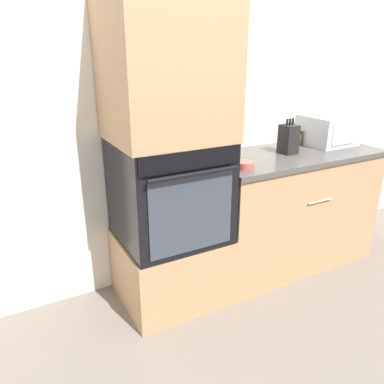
# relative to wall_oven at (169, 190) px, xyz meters

# --- Properties ---
(ground_plane) EXTENTS (12.00, 12.00, 0.00)m
(ground_plane) POSITION_rel_wall_oven_xyz_m (0.33, -0.30, -0.78)
(ground_plane) COLOR #6B6056
(wall_back) EXTENTS (8.00, 0.05, 2.50)m
(wall_back) POSITION_rel_wall_oven_xyz_m (0.33, 0.33, 0.47)
(wall_back) COLOR silver
(wall_back) RESTS_ON ground_plane
(oven_cabinet_base) EXTENTS (0.67, 0.60, 0.46)m
(oven_cabinet_base) POSITION_rel_wall_oven_xyz_m (0.00, 0.00, -0.55)
(oven_cabinet_base) COLOR #A87F56
(oven_cabinet_base) RESTS_ON ground_plane
(wall_oven) EXTENTS (0.64, 0.64, 0.64)m
(wall_oven) POSITION_rel_wall_oven_xyz_m (0.00, 0.00, 0.00)
(wall_oven) COLOR black
(wall_oven) RESTS_ON oven_cabinet_base
(oven_cabinet_upper) EXTENTS (0.67, 0.60, 0.82)m
(oven_cabinet_upper) POSITION_rel_wall_oven_xyz_m (0.00, 0.00, 0.73)
(oven_cabinet_upper) COLOR #A87F56
(oven_cabinet_upper) RESTS_ON wall_oven
(counter_unit) EXTENTS (1.37, 0.63, 0.90)m
(counter_unit) POSITION_rel_wall_oven_xyz_m (1.01, 0.00, -0.33)
(counter_unit) COLOR #A87F56
(counter_unit) RESTS_ON ground_plane
(microwave) EXTENTS (0.37, 0.35, 0.23)m
(microwave) POSITION_rel_wall_oven_xyz_m (1.42, 0.07, 0.23)
(microwave) COLOR #B2B5BA
(microwave) RESTS_ON counter_unit
(knife_block) EXTENTS (0.10, 0.12, 0.25)m
(knife_block) POSITION_rel_wall_oven_xyz_m (0.95, 0.00, 0.22)
(knife_block) COLOR black
(knife_block) RESTS_ON counter_unit
(bowl) EXTENTS (0.12, 0.12, 0.04)m
(bowl) POSITION_rel_wall_oven_xyz_m (0.45, -0.16, 0.14)
(bowl) COLOR #B24C42
(bowl) RESTS_ON counter_unit
(condiment_jar_near) EXTENTS (0.05, 0.05, 0.08)m
(condiment_jar_near) POSITION_rel_wall_oven_xyz_m (0.46, 0.05, 0.16)
(condiment_jar_near) COLOR silver
(condiment_jar_near) RESTS_ON counter_unit
(condiment_jar_mid) EXTENTS (0.04, 0.04, 0.12)m
(condiment_jar_mid) POSITION_rel_wall_oven_xyz_m (0.42, 0.19, 0.17)
(condiment_jar_mid) COLOR #427047
(condiment_jar_mid) RESTS_ON counter_unit
(condiment_jar_far) EXTENTS (0.04, 0.04, 0.11)m
(condiment_jar_far) POSITION_rel_wall_oven_xyz_m (1.21, 0.16, 0.17)
(condiment_jar_far) COLOR brown
(condiment_jar_far) RESTS_ON counter_unit
(condiment_jar_back) EXTENTS (0.04, 0.04, 0.07)m
(condiment_jar_back) POSITION_rel_wall_oven_xyz_m (0.48, 0.24, 0.15)
(condiment_jar_back) COLOR silver
(condiment_jar_back) RESTS_ON counter_unit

